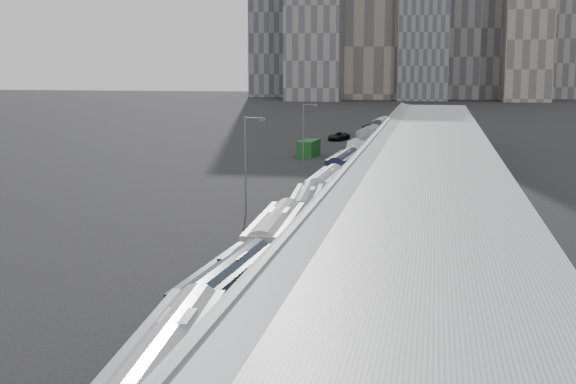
% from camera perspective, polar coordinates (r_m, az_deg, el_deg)
% --- Properties ---
extents(sidewalk, '(10.00, 170.00, 0.12)m').
position_cam_1_polar(sidewalk, '(79.79, 7.04, -1.54)').
color(sidewalk, gray).
rests_on(sidewalk, ground).
extents(lane_line, '(0.12, 160.00, 0.02)m').
position_cam_1_polar(lane_line, '(81.06, -0.39, -1.33)').
color(lane_line, gold).
rests_on(lane_line, ground).
extents(depot, '(12.45, 160.40, 7.20)m').
position_cam_1_polar(depot, '(79.10, 9.97, 0.84)').
color(depot, gray).
rests_on(depot, ground).
extents(bus_0, '(3.81, 13.53, 3.90)m').
position_cam_1_polar(bus_0, '(34.91, -8.63, -12.97)').
color(bus_0, '#9D9EA7').
rests_on(bus_0, ground).
extents(bus_1, '(3.28, 12.50, 3.62)m').
position_cam_1_polar(bus_1, '(46.36, -4.38, -7.43)').
color(bus_1, black).
rests_on(bus_1, ground).
extents(bus_2, '(3.21, 13.41, 3.89)m').
position_cam_1_polar(bus_2, '(59.05, -0.89, -3.67)').
color(bus_2, '#BCBCBE').
rests_on(bus_2, ground).
extents(bus_3, '(3.38, 12.13, 3.50)m').
position_cam_1_polar(bus_3, '(72.06, 1.28, -1.47)').
color(bus_3, gray).
rests_on(bus_3, ground).
extents(bus_4, '(2.76, 12.06, 3.51)m').
position_cam_1_polar(bus_4, '(85.10, 2.73, 0.16)').
color(bus_4, '#ACADB7').
rests_on(bus_4, ground).
extents(bus_5, '(3.18, 12.74, 3.69)m').
position_cam_1_polar(bus_5, '(101.19, 3.97, 1.62)').
color(bus_5, '#161A32').
rests_on(bus_5, ground).
extents(bus_6, '(3.59, 12.74, 3.67)m').
position_cam_1_polar(bus_6, '(114.37, 4.82, 2.47)').
color(bus_6, white).
rests_on(bus_6, ground).
extents(bus_7, '(3.81, 13.37, 3.85)m').
position_cam_1_polar(bus_7, '(129.97, 5.59, 3.29)').
color(bus_7, gray).
rests_on(bus_7, ground).
extents(bus_8, '(3.57, 12.85, 3.71)m').
position_cam_1_polar(bus_8, '(142.70, 5.81, 3.78)').
color(bus_8, '#9DA0A7').
rests_on(bus_8, ground).
extents(bus_9, '(3.34, 12.55, 3.63)m').
position_cam_1_polar(bus_9, '(155.56, 6.08, 4.20)').
color(bus_9, '#161A31').
rests_on(bus_9, ground).
extents(bus_10, '(3.22, 12.32, 3.56)m').
position_cam_1_polar(bus_10, '(168.83, 6.67, 4.56)').
color(bus_10, silver).
rests_on(bus_10, ground).
extents(tree_0, '(2.46, 2.46, 4.39)m').
position_cam_1_polar(tree_0, '(37.43, -2.31, -8.89)').
color(tree_0, black).
rests_on(tree_0, ground).
extents(tree_1, '(2.55, 2.55, 4.68)m').
position_cam_1_polar(tree_1, '(55.36, 1.95, -2.69)').
color(tree_1, black).
rests_on(tree_1, ground).
extents(tree_2, '(2.53, 2.53, 5.20)m').
position_cam_1_polar(tree_2, '(80.47, 4.67, 1.38)').
color(tree_2, black).
rests_on(tree_2, ground).
extents(tree_3, '(2.58, 2.58, 4.68)m').
position_cam_1_polar(tree_3, '(105.52, 6.05, 2.90)').
color(tree_3, black).
rests_on(tree_3, ground).
extents(tree_4, '(1.20, 1.20, 3.71)m').
position_cam_1_polar(tree_4, '(127.79, 7.14, 3.79)').
color(tree_4, black).
rests_on(tree_4, ground).
extents(tree_5, '(2.92, 2.92, 5.26)m').
position_cam_1_polar(tree_5, '(151.73, 7.36, 4.91)').
color(tree_5, black).
rests_on(tree_5, ground).
extents(street_lamp_near, '(2.04, 0.22, 9.60)m').
position_cam_1_polar(street_lamp_near, '(78.29, -2.92, 2.35)').
color(street_lamp_near, '#59595E').
rests_on(street_lamp_near, ground).
extents(street_lamp_far, '(2.04, 0.22, 9.11)m').
position_cam_1_polar(street_lamp_far, '(114.15, 1.19, 4.36)').
color(street_lamp_far, '#59595E').
rests_on(street_lamp_far, ground).
extents(shipping_container, '(3.03, 6.44, 2.57)m').
position_cam_1_polar(shipping_container, '(128.94, 1.48, 3.13)').
color(shipping_container, '#144118').
rests_on(shipping_container, ground).
extents(suv, '(4.33, 6.27, 1.59)m').
position_cam_1_polar(suv, '(155.87, 3.62, 3.97)').
color(suv, black).
rests_on(suv, ground).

